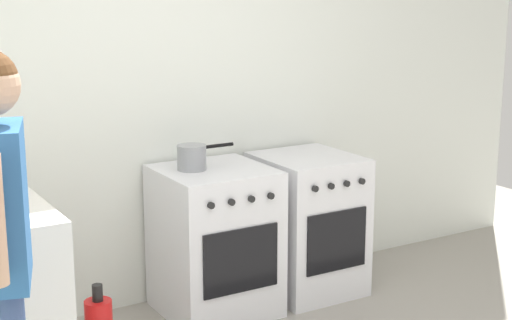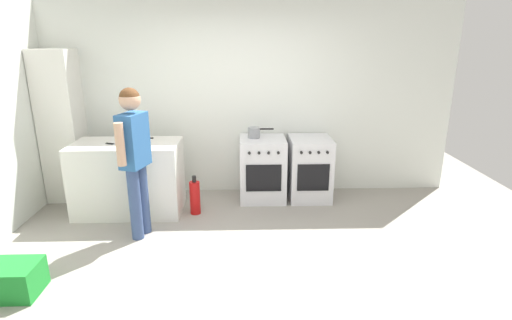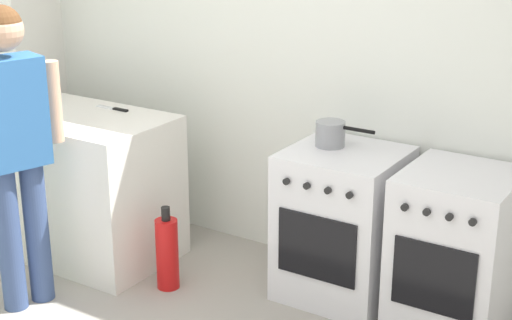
{
  "view_description": "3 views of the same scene",
  "coord_description": "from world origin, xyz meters",
  "px_view_note": "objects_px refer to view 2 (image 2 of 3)",
  "views": [
    {
      "loc": [
        -1.64,
        -2.21,
        1.87
      ],
      "look_at": [
        0.27,
        0.98,
        1.03
      ],
      "focal_mm": 55.0,
      "sensor_mm": 36.0,
      "label": 1
    },
    {
      "loc": [
        0.1,
        -3.56,
        2.14
      ],
      "look_at": [
        0.24,
        0.85,
        0.78
      ],
      "focal_mm": 28.0,
      "sensor_mm": 36.0,
      "label": 2
    },
    {
      "loc": [
        2.1,
        -2.06,
        2.18
      ],
      "look_at": [
        0.18,
        0.95,
        0.95
      ],
      "focal_mm": 55.0,
      "sensor_mm": 36.0,
      "label": 3
    }
  ],
  "objects_px": {
    "pot": "(254,133)",
    "person": "(134,150)",
    "knife_chef": "(116,144)",
    "larder_cabinet": "(62,127)",
    "oven_right": "(310,168)",
    "fire_extinguisher": "(195,197)",
    "oven_left": "(263,169)",
    "knife_utility": "(144,138)",
    "recycling_crate_lower": "(8,280)"
  },
  "relations": [
    {
      "from": "person",
      "to": "larder_cabinet",
      "type": "distance_m",
      "value": 1.68
    },
    {
      "from": "pot",
      "to": "knife_utility",
      "type": "xyz_separation_m",
      "value": [
        -1.41,
        -0.2,
        -0.02
      ]
    },
    {
      "from": "larder_cabinet",
      "to": "person",
      "type": "bearing_deg",
      "value": -42.56
    },
    {
      "from": "oven_right",
      "to": "fire_extinguisher",
      "type": "xyz_separation_m",
      "value": [
        -1.51,
        -0.48,
        -0.21
      ]
    },
    {
      "from": "larder_cabinet",
      "to": "recycling_crate_lower",
      "type": "bearing_deg",
      "value": -80.67
    },
    {
      "from": "pot",
      "to": "person",
      "type": "xyz_separation_m",
      "value": [
        -1.3,
        -1.08,
        0.07
      ]
    },
    {
      "from": "oven_right",
      "to": "fire_extinguisher",
      "type": "bearing_deg",
      "value": -162.46
    },
    {
      "from": "oven_left",
      "to": "knife_utility",
      "type": "bearing_deg",
      "value": -174.13
    },
    {
      "from": "oven_right",
      "to": "knife_chef",
      "type": "distance_m",
      "value": 2.52
    },
    {
      "from": "knife_utility",
      "to": "fire_extinguisher",
      "type": "xyz_separation_m",
      "value": [
        0.65,
        -0.32,
        -0.69
      ]
    },
    {
      "from": "fire_extinguisher",
      "to": "oven_left",
      "type": "bearing_deg",
      "value": 28.78
    },
    {
      "from": "pot",
      "to": "larder_cabinet",
      "type": "relative_size",
      "value": 0.17
    },
    {
      "from": "knife_chef",
      "to": "larder_cabinet",
      "type": "distance_m",
      "value": 1.03
    },
    {
      "from": "oven_right",
      "to": "recycling_crate_lower",
      "type": "relative_size",
      "value": 1.63
    },
    {
      "from": "larder_cabinet",
      "to": "fire_extinguisher",
      "type": "bearing_deg",
      "value": -18.05
    },
    {
      "from": "person",
      "to": "recycling_crate_lower",
      "type": "xyz_separation_m",
      "value": [
        -0.88,
        -1.06,
        -0.85
      ]
    },
    {
      "from": "pot",
      "to": "larder_cabinet",
      "type": "bearing_deg",
      "value": 178.66
    },
    {
      "from": "person",
      "to": "recycling_crate_lower",
      "type": "distance_m",
      "value": 1.62
    },
    {
      "from": "person",
      "to": "recycling_crate_lower",
      "type": "bearing_deg",
      "value": -129.66
    },
    {
      "from": "oven_right",
      "to": "pot",
      "type": "relative_size",
      "value": 2.48
    },
    {
      "from": "person",
      "to": "knife_chef",
      "type": "bearing_deg",
      "value": 123.19
    },
    {
      "from": "oven_left",
      "to": "recycling_crate_lower",
      "type": "distance_m",
      "value": 3.12
    },
    {
      "from": "person",
      "to": "larder_cabinet",
      "type": "bearing_deg",
      "value": 137.44
    },
    {
      "from": "oven_right",
      "to": "recycling_crate_lower",
      "type": "xyz_separation_m",
      "value": [
        -2.93,
        -2.1,
        -0.29
      ]
    },
    {
      "from": "knife_chef",
      "to": "larder_cabinet",
      "type": "bearing_deg",
      "value": 147.08
    },
    {
      "from": "knife_chef",
      "to": "knife_utility",
      "type": "bearing_deg",
      "value": 47.56
    },
    {
      "from": "oven_right",
      "to": "person",
      "type": "distance_m",
      "value": 2.37
    },
    {
      "from": "knife_utility",
      "to": "recycling_crate_lower",
      "type": "bearing_deg",
      "value": -111.64
    },
    {
      "from": "oven_right",
      "to": "recycling_crate_lower",
      "type": "height_order",
      "value": "oven_right"
    },
    {
      "from": "recycling_crate_lower",
      "to": "oven_left",
      "type": "bearing_deg",
      "value": 42.5
    },
    {
      "from": "pot",
      "to": "fire_extinguisher",
      "type": "bearing_deg",
      "value": -145.51
    },
    {
      "from": "oven_left",
      "to": "knife_chef",
      "type": "bearing_deg",
      "value": -165.77
    },
    {
      "from": "fire_extinguisher",
      "to": "knife_chef",
      "type": "bearing_deg",
      "value": 178.52
    },
    {
      "from": "oven_left",
      "to": "pot",
      "type": "xyz_separation_m",
      "value": [
        -0.11,
        0.04,
        0.49
      ]
    },
    {
      "from": "person",
      "to": "larder_cabinet",
      "type": "height_order",
      "value": "larder_cabinet"
    },
    {
      "from": "knife_chef",
      "to": "larder_cabinet",
      "type": "height_order",
      "value": "larder_cabinet"
    },
    {
      "from": "oven_left",
      "to": "knife_chef",
      "type": "xyz_separation_m",
      "value": [
        -1.79,
        -0.45,
        0.48
      ]
    },
    {
      "from": "pot",
      "to": "person",
      "type": "relative_size",
      "value": 0.21
    },
    {
      "from": "person",
      "to": "recycling_crate_lower",
      "type": "relative_size",
      "value": 3.17
    },
    {
      "from": "oven_left",
      "to": "knife_chef",
      "type": "relative_size",
      "value": 2.85
    },
    {
      "from": "larder_cabinet",
      "to": "knife_utility",
      "type": "bearing_deg",
      "value": -12.86
    },
    {
      "from": "pot",
      "to": "recycling_crate_lower",
      "type": "distance_m",
      "value": 3.15
    },
    {
      "from": "oven_right",
      "to": "knife_utility",
      "type": "height_order",
      "value": "knife_utility"
    },
    {
      "from": "oven_right",
      "to": "larder_cabinet",
      "type": "distance_m",
      "value": 3.34
    },
    {
      "from": "oven_left",
      "to": "recycling_crate_lower",
      "type": "bearing_deg",
      "value": -137.5
    },
    {
      "from": "knife_chef",
      "to": "person",
      "type": "xyz_separation_m",
      "value": [
        0.38,
        -0.58,
        0.08
      ]
    },
    {
      "from": "knife_chef",
      "to": "recycling_crate_lower",
      "type": "relative_size",
      "value": 0.57
    },
    {
      "from": "oven_right",
      "to": "larder_cabinet",
      "type": "xyz_separation_m",
      "value": [
        -3.29,
        0.1,
        0.57
      ]
    },
    {
      "from": "oven_left",
      "to": "knife_utility",
      "type": "height_order",
      "value": "knife_utility"
    },
    {
      "from": "person",
      "to": "fire_extinguisher",
      "type": "height_order",
      "value": "person"
    }
  ]
}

